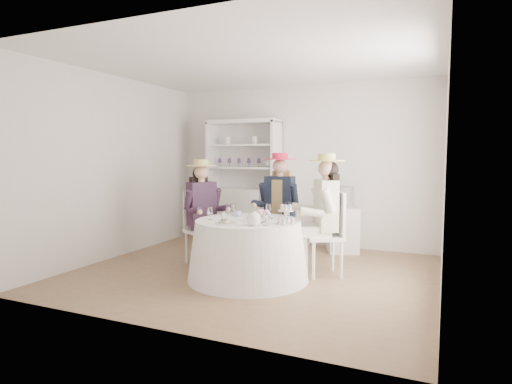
% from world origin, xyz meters
% --- Properties ---
extents(ground, '(4.50, 4.50, 0.00)m').
position_xyz_m(ground, '(0.00, 0.00, 0.00)').
color(ground, brown).
rests_on(ground, ground).
extents(ceiling, '(4.50, 4.50, 0.00)m').
position_xyz_m(ceiling, '(0.00, 0.00, 2.70)').
color(ceiling, white).
rests_on(ceiling, wall_back).
extents(wall_back, '(4.50, 0.00, 4.50)m').
position_xyz_m(wall_back, '(0.00, 2.00, 1.35)').
color(wall_back, silver).
rests_on(wall_back, ground).
extents(wall_front, '(4.50, 0.00, 4.50)m').
position_xyz_m(wall_front, '(0.00, -2.00, 1.35)').
color(wall_front, silver).
rests_on(wall_front, ground).
extents(wall_left, '(0.00, 4.50, 4.50)m').
position_xyz_m(wall_left, '(-2.25, 0.00, 1.35)').
color(wall_left, silver).
rests_on(wall_left, ground).
extents(wall_right, '(0.00, 4.50, 4.50)m').
position_xyz_m(wall_right, '(2.25, 0.00, 1.35)').
color(wall_right, silver).
rests_on(wall_right, ground).
extents(tea_table, '(1.49, 1.49, 0.74)m').
position_xyz_m(tea_table, '(0.07, -0.29, 0.37)').
color(tea_table, white).
rests_on(tea_table, ground).
extents(hutch, '(1.39, 0.81, 2.13)m').
position_xyz_m(hutch, '(-0.94, 1.73, 0.76)').
color(hutch, silver).
rests_on(hutch, ground).
extents(side_table, '(0.59, 0.59, 0.71)m').
position_xyz_m(side_table, '(0.81, 1.66, 0.35)').
color(side_table, silver).
rests_on(side_table, ground).
extents(hatbox, '(0.39, 0.39, 0.33)m').
position_xyz_m(hatbox, '(0.81, 1.66, 0.87)').
color(hatbox, black).
rests_on(hatbox, side_table).
extents(guest_left, '(0.63, 0.58, 1.47)m').
position_xyz_m(guest_left, '(-0.82, 0.11, 0.83)').
color(guest_left, silver).
rests_on(guest_left, ground).
extents(guest_mid, '(0.56, 0.59, 1.56)m').
position_xyz_m(guest_mid, '(0.11, 0.68, 0.88)').
color(guest_mid, silver).
rests_on(guest_mid, ground).
extents(guest_right, '(0.66, 0.61, 1.55)m').
position_xyz_m(guest_right, '(0.87, 0.24, 0.87)').
color(guest_right, silver).
rests_on(guest_right, ground).
extents(spare_chair, '(0.60, 0.60, 1.04)m').
position_xyz_m(spare_chair, '(-0.21, 1.20, 0.56)').
color(spare_chair, silver).
rests_on(spare_chair, ground).
extents(teacup_a, '(0.09, 0.09, 0.07)m').
position_xyz_m(teacup_a, '(-0.16, -0.10, 0.77)').
color(teacup_a, white).
rests_on(teacup_a, tea_table).
extents(teacup_b, '(0.08, 0.08, 0.07)m').
position_xyz_m(teacup_b, '(0.11, 0.01, 0.77)').
color(teacup_b, white).
rests_on(teacup_b, tea_table).
extents(teacup_c, '(0.12, 0.12, 0.07)m').
position_xyz_m(teacup_c, '(0.26, -0.12, 0.77)').
color(teacup_c, white).
rests_on(teacup_c, tea_table).
extents(flower_bowl, '(0.26, 0.26, 0.05)m').
position_xyz_m(flower_bowl, '(0.28, -0.38, 0.76)').
color(flower_bowl, white).
rests_on(flower_bowl, tea_table).
extents(flower_arrangement, '(0.18, 0.18, 0.07)m').
position_xyz_m(flower_arrangement, '(0.28, -0.34, 0.83)').
color(flower_arrangement, pink).
rests_on(flower_arrangement, tea_table).
extents(table_teapot, '(0.23, 0.17, 0.18)m').
position_xyz_m(table_teapot, '(0.31, -0.65, 0.81)').
color(table_teapot, white).
rests_on(table_teapot, tea_table).
extents(sandwich_plate, '(0.27, 0.27, 0.06)m').
position_xyz_m(sandwich_plate, '(-0.04, -0.66, 0.75)').
color(sandwich_plate, white).
rests_on(sandwich_plate, tea_table).
extents(cupcake_stand, '(0.24, 0.24, 0.22)m').
position_xyz_m(cupcake_stand, '(0.59, -0.40, 0.82)').
color(cupcake_stand, white).
rests_on(cupcake_stand, tea_table).
extents(stemware_set, '(0.96, 1.01, 0.15)m').
position_xyz_m(stemware_set, '(0.07, -0.29, 0.81)').
color(stemware_set, white).
rests_on(stemware_set, tea_table).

